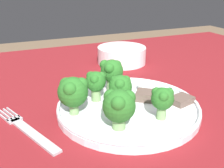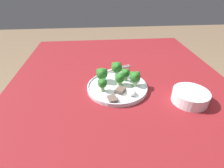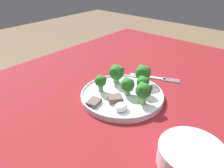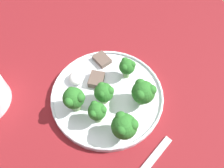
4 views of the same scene
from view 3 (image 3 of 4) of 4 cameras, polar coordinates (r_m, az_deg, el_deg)
table at (r=0.73m, az=3.63°, el=-10.15°), size 1.33×1.01×0.75m
dinner_plate at (r=0.68m, az=2.59°, el=-2.96°), size 0.26×0.26×0.02m
fork at (r=0.81m, az=10.90°, el=1.62°), size 0.08×0.17×0.00m
cream_bowl at (r=0.50m, az=19.85°, el=-17.49°), size 0.14×0.14×0.05m
broccoli_floret_near_rim_left at (r=0.73m, az=1.16°, el=3.09°), size 0.05×0.05×0.06m
broccoli_floret_center_left at (r=0.63m, az=8.36°, el=-1.67°), size 0.05×0.05×0.07m
broccoli_floret_back_left at (r=0.67m, az=4.10°, el=-0.15°), size 0.04×0.04×0.06m
broccoli_floret_front_left at (r=0.67m, az=8.03°, el=0.36°), size 0.04×0.04×0.06m
broccoli_floret_center_back at (r=0.68m, az=-3.00°, el=0.75°), size 0.04×0.04×0.05m
broccoli_floret_mid_cluster at (r=0.73m, az=8.09°, el=3.01°), size 0.05×0.05×0.07m
meat_slice_front_slice at (r=0.64m, az=-4.77°, el=-4.76°), size 0.05×0.04×0.01m
meat_slice_middle_slice at (r=0.64m, az=0.81°, el=-3.86°), size 0.05×0.05×0.02m
sauce_dollop at (r=0.61m, az=2.40°, el=-5.96°), size 0.04×0.04×0.02m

